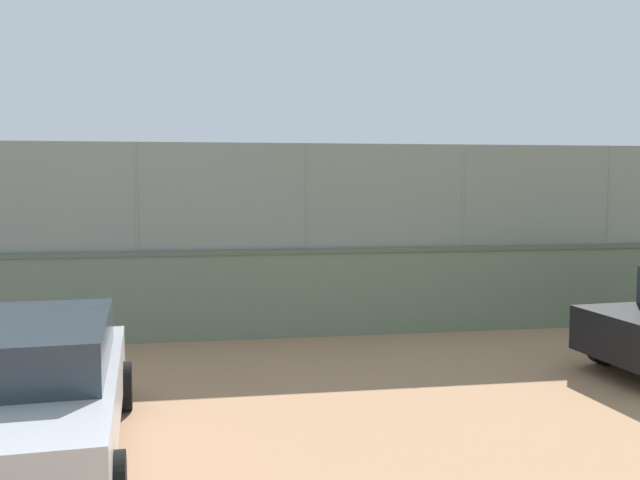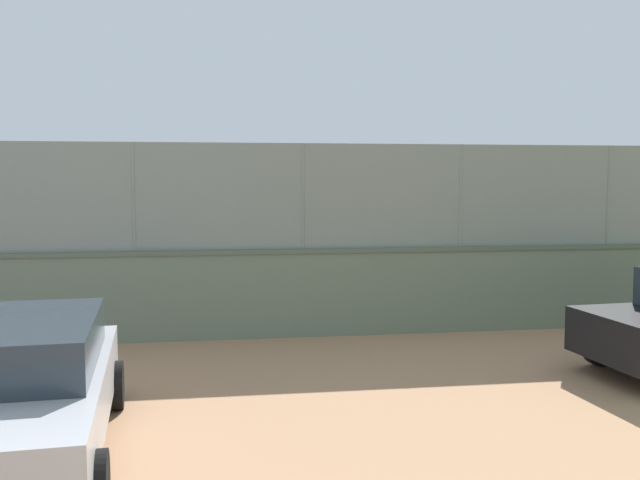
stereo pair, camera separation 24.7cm
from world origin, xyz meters
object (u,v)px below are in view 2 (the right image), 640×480
at_px(parked_car_silver, 15,387).
at_px(sports_ball, 296,314).
at_px(player_near_wall_returning, 304,268).
at_px(player_baseline_waiting, 331,240).

bearing_deg(parked_car_silver, sports_ball, -116.54).
distance_m(player_near_wall_returning, sports_ball, 1.60).
height_order(sports_ball, parked_car_silver, parked_car_silver).
distance_m(sports_ball, parked_car_silver, 7.98).
relative_size(player_near_wall_returning, sports_ball, 6.68).
relative_size(player_baseline_waiting, sports_ball, 6.39).
relative_size(player_near_wall_returning, player_baseline_waiting, 1.05).
height_order(player_near_wall_returning, sports_ball, player_near_wall_returning).
relative_size(player_near_wall_returning, parked_car_silver, 0.33).
height_order(player_baseline_waiting, parked_car_silver, player_baseline_waiting).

